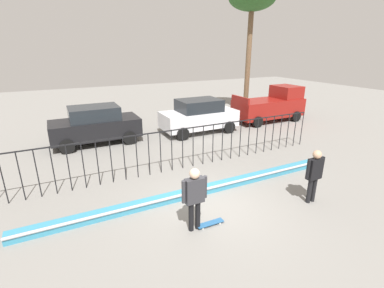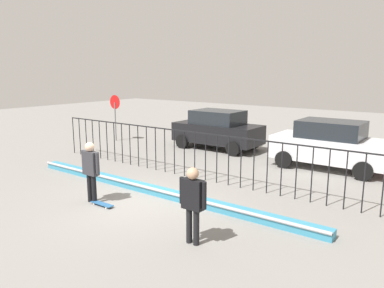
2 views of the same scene
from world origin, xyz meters
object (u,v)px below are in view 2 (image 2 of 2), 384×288
(skateboard, at_px, (102,204))
(stop_sign, at_px, (115,111))
(camera_operator, at_px, (193,199))
(parked_car_white, at_px, (330,144))
(skateboarder, at_px, (91,167))
(parked_car_black, at_px, (218,129))

(skateboard, distance_m, stop_sign, 10.41)
(camera_operator, relative_size, parked_car_white, 0.41)
(skateboarder, xyz_separation_m, parked_car_white, (4.38, 8.03, -0.10))
(parked_car_white, distance_m, stop_sign, 11.34)
(skateboard, distance_m, parked_car_black, 8.88)
(camera_operator, height_order, parked_car_black, parked_car_black)
(skateboard, relative_size, parked_car_white, 0.19)
(skateboarder, distance_m, stop_sign, 9.95)
(skateboard, relative_size, camera_operator, 0.46)
(skateboard, xyz_separation_m, parked_car_white, (3.91, 8.07, 0.91))
(skateboarder, height_order, camera_operator, skateboarder)
(stop_sign, bearing_deg, parked_car_black, 14.63)
(parked_car_black, bearing_deg, skateboarder, -84.28)
(parked_car_black, height_order, parked_car_white, same)
(skateboard, distance_m, camera_operator, 3.63)
(parked_car_black, bearing_deg, parked_car_white, -8.44)
(parked_car_black, bearing_deg, skateboard, -81.31)
(skateboard, bearing_deg, parked_car_white, 80.77)
(parked_car_black, xyz_separation_m, stop_sign, (-5.69, -1.49, 0.64))
(camera_operator, distance_m, stop_sign, 13.22)
(skateboarder, distance_m, skateboard, 1.12)
(skateboard, height_order, parked_car_white, parked_car_white)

